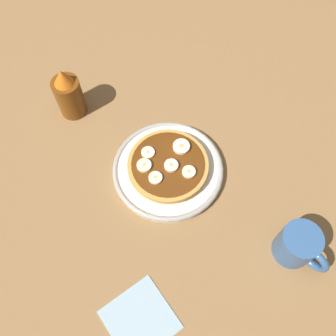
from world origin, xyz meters
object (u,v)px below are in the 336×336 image
object	(u,v)px
banana_slice_4	(155,178)
banana_slice_5	(189,172)
plate	(168,170)
banana_slice_2	(181,147)
banana_slice_0	(172,165)
pancake_stack	(169,167)
banana_slice_1	(148,153)
coffee_mug	(298,246)
syrup_bottle	(69,94)
banana_slice_3	(144,166)
napkin	(140,319)

from	to	relation	value
banana_slice_4	banana_slice_5	world-z (taller)	same
plate	banana_slice_2	xyz separation A→B (cm)	(-0.71, 4.51, 3.10)
banana_slice_2	banana_slice_0	bearing A→B (deg)	-68.99
pancake_stack	banana_slice_4	size ratio (longest dim) A/B	6.19
banana_slice_1	banana_slice_4	distance (cm)	5.94
coffee_mug	syrup_bottle	bearing A→B (deg)	-170.73
banana_slice_5	syrup_bottle	xyz separation A→B (cm)	(-30.61, -5.55, 1.66)
banana_slice_0	plate	bearing A→B (deg)	-162.88
banana_slice_2	banana_slice_3	xyz separation A→B (cm)	(-2.19, -8.33, -0.04)
banana_slice_0	coffee_mug	distance (cm)	27.88
banana_slice_2	coffee_mug	xyz separation A→B (cm)	(29.12, 0.35, -0.04)
plate	banana_slice_4	xyz separation A→B (cm)	(0.64, -4.09, 3.01)
banana_slice_2	banana_slice_5	distance (cm)	5.89
banana_slice_4	plate	bearing A→B (deg)	98.86
banana_slice_1	banana_slice_4	world-z (taller)	banana_slice_4
banana_slice_2	banana_slice_4	size ratio (longest dim) A/B	1.28
banana_slice_3	banana_slice_4	bearing A→B (deg)	-4.43
pancake_stack	coffee_mug	xyz separation A→B (cm)	(28.09, 4.84, 1.38)
banana_slice_4	syrup_bottle	size ratio (longest dim) A/B	0.21
pancake_stack	banana_slice_0	world-z (taller)	banana_slice_0
banana_slice_2	pancake_stack	bearing A→B (deg)	-77.07
banana_slice_4	napkin	world-z (taller)	banana_slice_4
pancake_stack	banana_slice_2	bearing A→B (deg)	102.93
banana_slice_4	coffee_mug	xyz separation A→B (cm)	(27.78, 8.95, 0.05)
plate	banana_slice_4	size ratio (longest dim) A/B	8.43
coffee_mug	banana_slice_1	bearing A→B (deg)	-169.57
banana_slice_4	banana_slice_1	bearing A→B (deg)	151.01
banana_slice_0	banana_slice_3	xyz separation A→B (cm)	(-3.82, -4.09, -0.02)
coffee_mug	napkin	distance (cm)	31.02
banana_slice_3	coffee_mug	bearing A→B (deg)	15.48
pancake_stack	banana_slice_0	distance (cm)	1.54
plate	banana_slice_5	bearing A→B (deg)	18.87
plate	syrup_bottle	world-z (taller)	syrup_bottle
banana_slice_0	banana_slice_5	world-z (taller)	same
banana_slice_1	banana_slice_5	bearing A→B (deg)	16.83
banana_slice_5	napkin	xyz separation A→B (cm)	(12.70, -25.21, -3.93)
syrup_bottle	plate	bearing A→B (deg)	8.79
banana_slice_0	banana_slice_1	distance (cm)	5.67
plate	banana_slice_2	distance (cm)	5.52
plate	syrup_bottle	distance (cm)	27.00
banana_slice_0	banana_slice_4	size ratio (longest dim) A/B	1.04
banana_slice_3	napkin	xyz separation A→B (cm)	(19.94, -19.92, -3.96)
plate	napkin	size ratio (longest dim) A/B	2.08
banana_slice_2	napkin	size ratio (longest dim) A/B	0.32
banana_slice_2	syrup_bottle	xyz separation A→B (cm)	(-25.57, -8.58, 1.59)
plate	banana_slice_2	world-z (taller)	banana_slice_2
pancake_stack	napkin	distance (cm)	29.15
banana_slice_3	banana_slice_5	bearing A→B (deg)	36.19
banana_slice_2	banana_slice_4	distance (cm)	8.71
pancake_stack	banana_slice_1	size ratio (longest dim) A/B	6.13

